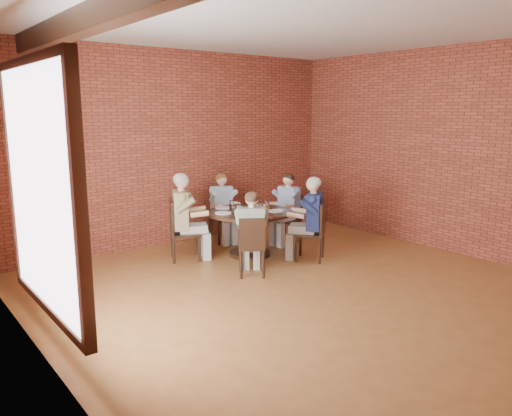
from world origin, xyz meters
TOP-DOWN VIEW (x-y plane):
  - floor at (0.00, 0.00)m, footprint 7.00×7.00m
  - ceiling at (0.00, 0.00)m, footprint 7.00×7.00m
  - wall_back at (0.00, 3.50)m, footprint 7.00×0.00m
  - wall_left at (-3.25, 0.00)m, footprint 0.00×7.00m
  - wall_right at (3.25, 0.00)m, footprint 0.00×7.00m
  - ceiling_beam at (-2.45, 0.00)m, footprint 0.22×6.90m
  - window at (-3.18, 0.40)m, footprint 0.10×2.16m
  - dining_table at (0.44, 2.00)m, footprint 1.36×1.36m
  - chair_a at (1.49, 2.20)m, footprint 0.46×0.46m
  - diner_a at (1.42, 2.19)m, footprint 0.68×0.59m
  - chair_b at (0.58, 3.05)m, footprint 0.43×0.43m
  - diner_b at (0.57, 2.97)m, footprint 0.55×0.64m
  - chair_c at (-0.60, 2.49)m, footprint 0.61×0.61m
  - diner_c at (-0.51, 2.45)m, footprint 0.87×0.81m
  - chair_d at (-0.19, 1.11)m, footprint 0.53×0.53m
  - diner_d at (-0.15, 1.17)m, footprint 0.72×0.74m
  - chair_e at (1.10, 1.14)m, footprint 0.60×0.60m
  - diner_e at (1.04, 1.21)m, footprint 0.82×0.84m
  - plate_a at (0.84, 2.22)m, footprint 0.26×0.26m
  - plate_b at (0.22, 2.47)m, footprint 0.26×0.26m
  - plate_c at (-0.02, 2.10)m, footprint 0.26×0.26m
  - plate_d at (0.75, 1.71)m, footprint 0.26×0.26m
  - glass_a at (0.80, 1.99)m, footprint 0.07×0.07m
  - glass_b at (0.61, 2.21)m, footprint 0.07×0.07m
  - glass_c at (0.30, 2.31)m, footprint 0.07×0.07m
  - glass_d at (0.28, 2.07)m, footprint 0.07×0.07m
  - glass_e at (0.20, 1.93)m, footprint 0.07×0.07m
  - glass_f at (0.39, 1.55)m, footprint 0.07×0.07m
  - glass_g at (0.47, 1.75)m, footprint 0.07×0.07m
  - glass_h at (0.69, 1.85)m, footprint 0.07×0.07m
  - smartphone at (0.85, 1.88)m, footprint 0.09×0.14m

SIDE VIEW (x-z plane):
  - floor at x=0.00m, z-range 0.00..0.00m
  - chair_d at x=-0.19m, z-range 0.04..0.93m
  - chair_b at x=0.58m, z-range 0.04..0.93m
  - chair_a at x=1.49m, z-range 0.04..0.94m
  - chair_e at x=1.10m, z-range 0.04..0.98m
  - chair_c at x=-0.60m, z-range 0.04..1.01m
  - dining_table at x=0.44m, z-range 0.15..0.90m
  - diner_d at x=-0.15m, z-range 0.00..1.24m
  - diner_b at x=0.57m, z-range 0.00..1.25m
  - diner_a at x=1.42m, z-range 0.00..1.26m
  - diner_e at x=1.04m, z-range 0.00..1.34m
  - diner_c at x=-0.51m, z-range 0.00..1.39m
  - smartphone at x=0.85m, z-range 0.75..0.76m
  - plate_a at x=0.84m, z-range 0.75..0.76m
  - plate_b at x=0.22m, z-range 0.75..0.76m
  - plate_c at x=-0.02m, z-range 0.75..0.76m
  - plate_d at x=0.75m, z-range 0.75..0.76m
  - glass_a at x=0.80m, z-range 0.75..0.89m
  - glass_b at x=0.61m, z-range 0.75..0.89m
  - glass_c at x=0.30m, z-range 0.75..0.89m
  - glass_d at x=0.28m, z-range 0.75..0.89m
  - glass_e at x=0.20m, z-range 0.75..0.89m
  - glass_f at x=0.39m, z-range 0.75..0.89m
  - glass_g at x=0.47m, z-range 0.75..0.89m
  - glass_h at x=0.69m, z-range 0.75..0.89m
  - window at x=-3.18m, z-range 0.47..2.83m
  - wall_back at x=0.00m, z-range -1.80..5.20m
  - wall_left at x=-3.25m, z-range -1.80..5.20m
  - wall_right at x=3.25m, z-range -1.80..5.20m
  - ceiling_beam at x=-2.45m, z-range 3.14..3.40m
  - ceiling at x=0.00m, z-range 3.40..3.40m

